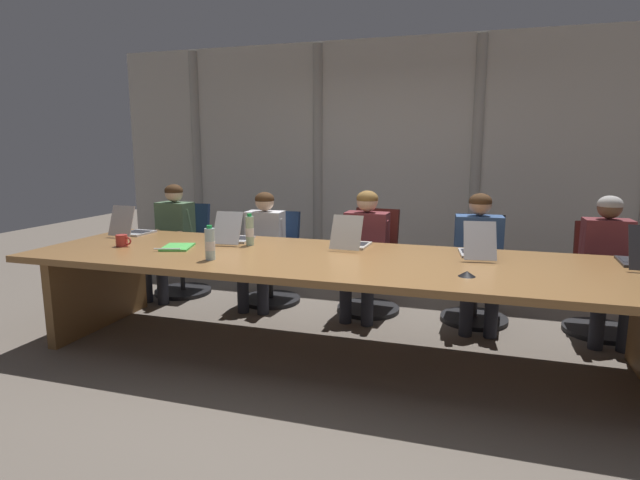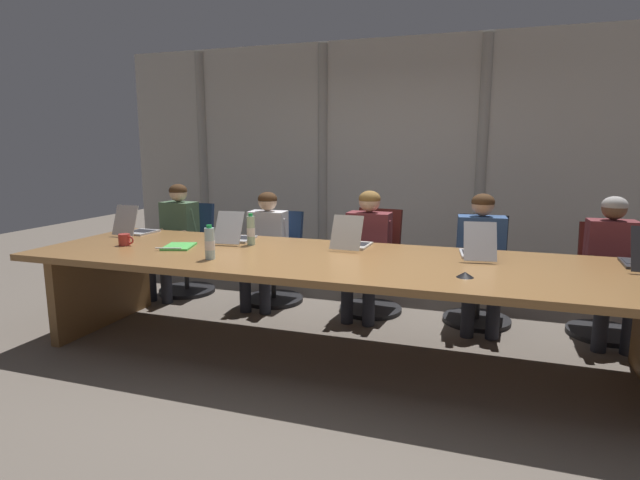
{
  "view_description": "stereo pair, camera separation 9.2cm",
  "coord_description": "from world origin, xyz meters",
  "px_view_note": "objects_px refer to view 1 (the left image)",
  "views": [
    {
      "loc": [
        0.99,
        -3.57,
        1.57
      ],
      "look_at": [
        -0.16,
        0.13,
        0.86
      ],
      "focal_mm": 28.66,
      "sensor_mm": 36.0,
      "label": 1
    },
    {
      "loc": [
        1.07,
        -3.54,
        1.57
      ],
      "look_at": [
        -0.16,
        0.13,
        0.86
      ],
      "focal_mm": 28.66,
      "sensor_mm": 36.0,
      "label": 2
    }
  ],
  "objects_px": {
    "person_center": "(365,245)",
    "person_right_end": "(607,259)",
    "coffee_mug_near": "(122,241)",
    "conference_mic_left_side": "(467,274)",
    "laptop_left_mid": "(234,236)",
    "office_chair_right_end": "(602,292)",
    "laptop_right_end": "(640,258)",
    "office_chair_left_mid": "(273,268)",
    "laptop_center": "(351,241)",
    "spiral_notepad": "(177,247)",
    "laptop_left_end": "(132,229)",
    "office_chair_left_end": "(184,260)",
    "office_chair_center": "(371,273)",
    "person_left_mid": "(262,242)",
    "person_left_end": "(171,234)",
    "laptop_right_mid": "(477,249)",
    "person_right_mid": "(479,252)",
    "office_chair_right_mid": "(476,282)",
    "water_bottle_primary": "(250,231)",
    "water_bottle_secondary": "(210,244)"
  },
  "relations": [
    {
      "from": "person_center",
      "to": "person_right_end",
      "type": "height_order",
      "value": "person_right_end"
    },
    {
      "from": "coffee_mug_near",
      "to": "conference_mic_left_side",
      "type": "bearing_deg",
      "value": -3.99
    },
    {
      "from": "laptop_left_mid",
      "to": "office_chair_right_end",
      "type": "height_order",
      "value": "laptop_left_mid"
    },
    {
      "from": "laptop_right_end",
      "to": "office_chair_left_mid",
      "type": "distance_m",
      "value": 3.2
    },
    {
      "from": "laptop_left_mid",
      "to": "laptop_center",
      "type": "xyz_separation_m",
      "value": [
        1.03,
        0.05,
        0.0
      ]
    },
    {
      "from": "laptop_right_end",
      "to": "spiral_notepad",
      "type": "bearing_deg",
      "value": 98.84
    },
    {
      "from": "laptop_right_end",
      "to": "office_chair_right_end",
      "type": "height_order",
      "value": "laptop_right_end"
    },
    {
      "from": "laptop_left_end",
      "to": "person_right_end",
      "type": "height_order",
      "value": "person_right_end"
    },
    {
      "from": "laptop_center",
      "to": "person_right_end",
      "type": "bearing_deg",
      "value": -71.03
    },
    {
      "from": "laptop_left_mid",
      "to": "laptop_right_end",
      "type": "relative_size",
      "value": 0.97
    },
    {
      "from": "office_chair_left_end",
      "to": "office_chair_center",
      "type": "xyz_separation_m",
      "value": [
        2.06,
        0.0,
        0.0
      ]
    },
    {
      "from": "laptop_right_end",
      "to": "person_left_mid",
      "type": "relative_size",
      "value": 0.43
    },
    {
      "from": "person_left_end",
      "to": "spiral_notepad",
      "type": "height_order",
      "value": "person_left_end"
    },
    {
      "from": "laptop_left_end",
      "to": "laptop_right_end",
      "type": "height_order",
      "value": "laptop_right_end"
    },
    {
      "from": "laptop_right_mid",
      "to": "person_left_mid",
      "type": "relative_size",
      "value": 0.43
    },
    {
      "from": "laptop_center",
      "to": "person_left_mid",
      "type": "xyz_separation_m",
      "value": [
        -1.05,
        0.59,
        -0.17
      ]
    },
    {
      "from": "person_right_end",
      "to": "spiral_notepad",
      "type": "xyz_separation_m",
      "value": [
        -3.34,
        -1.04,
        0.1
      ]
    },
    {
      "from": "person_right_end",
      "to": "spiral_notepad",
      "type": "height_order",
      "value": "person_right_end"
    },
    {
      "from": "person_right_mid",
      "to": "office_chair_right_end",
      "type": "bearing_deg",
      "value": 93.31
    },
    {
      "from": "office_chair_left_mid",
      "to": "office_chair_right_mid",
      "type": "relative_size",
      "value": 0.96
    },
    {
      "from": "office_chair_left_end",
      "to": "person_right_end",
      "type": "xyz_separation_m",
      "value": [
        4.05,
        -0.16,
        0.31
      ]
    },
    {
      "from": "laptop_left_end",
      "to": "conference_mic_left_side",
      "type": "xyz_separation_m",
      "value": [
        3.02,
        -0.68,
        -0.04
      ]
    },
    {
      "from": "laptop_right_mid",
      "to": "person_center",
      "type": "distance_m",
      "value": 1.2
    },
    {
      "from": "office_chair_right_end",
      "to": "person_left_end",
      "type": "height_order",
      "value": "person_left_end"
    },
    {
      "from": "laptop_left_end",
      "to": "laptop_left_mid",
      "type": "distance_m",
      "value": 1.07
    },
    {
      "from": "office_chair_right_end",
      "to": "office_chair_right_mid",
      "type": "bearing_deg",
      "value": -92.07
    },
    {
      "from": "laptop_left_mid",
      "to": "office_chair_left_mid",
      "type": "xyz_separation_m",
      "value": [
        0.02,
        0.8,
        -0.47
      ]
    },
    {
      "from": "laptop_left_mid",
      "to": "person_center",
      "type": "xyz_separation_m",
      "value": [
        1.01,
        0.65,
        -0.14
      ]
    },
    {
      "from": "laptop_center",
      "to": "laptop_right_mid",
      "type": "xyz_separation_m",
      "value": [
        0.98,
        -0.05,
        0.0
      ]
    },
    {
      "from": "coffee_mug_near",
      "to": "laptop_center",
      "type": "bearing_deg",
      "value": 15.66
    },
    {
      "from": "laptop_left_mid",
      "to": "office_chair_left_mid",
      "type": "distance_m",
      "value": 0.93
    },
    {
      "from": "office_chair_right_mid",
      "to": "water_bottle_primary",
      "type": "relative_size",
      "value": 3.62
    },
    {
      "from": "laptop_right_mid",
      "to": "office_chair_right_mid",
      "type": "xyz_separation_m",
      "value": [
        0.01,
        0.81,
        -0.46
      ]
    },
    {
      "from": "laptop_left_mid",
      "to": "laptop_center",
      "type": "height_order",
      "value": "laptop_center"
    },
    {
      "from": "laptop_right_end",
      "to": "water_bottle_primary",
      "type": "height_order",
      "value": "laptop_right_end"
    },
    {
      "from": "laptop_left_mid",
      "to": "person_left_mid",
      "type": "bearing_deg",
      "value": -3.5
    },
    {
      "from": "laptop_left_mid",
      "to": "office_chair_center",
      "type": "distance_m",
      "value": 1.39
    },
    {
      "from": "office_chair_left_mid",
      "to": "person_left_end",
      "type": "relative_size",
      "value": 0.77
    },
    {
      "from": "laptop_right_mid",
      "to": "conference_mic_left_side",
      "type": "relative_size",
      "value": 4.38
    },
    {
      "from": "person_center",
      "to": "person_right_end",
      "type": "distance_m",
      "value": 2.02
    },
    {
      "from": "person_right_mid",
      "to": "water_bottle_primary",
      "type": "relative_size",
      "value": 4.43
    },
    {
      "from": "office_chair_left_mid",
      "to": "office_chair_right_end",
      "type": "bearing_deg",
      "value": 94.91
    },
    {
      "from": "office_chair_right_end",
      "to": "spiral_notepad",
      "type": "height_order",
      "value": "office_chair_right_end"
    },
    {
      "from": "laptop_right_mid",
      "to": "person_left_mid",
      "type": "height_order",
      "value": "person_left_mid"
    },
    {
      "from": "office_chair_left_mid",
      "to": "laptop_right_end",
      "type": "bearing_deg",
      "value": 80.29
    },
    {
      "from": "laptop_center",
      "to": "spiral_notepad",
      "type": "relative_size",
      "value": 1.22
    },
    {
      "from": "person_right_end",
      "to": "coffee_mug_near",
      "type": "height_order",
      "value": "person_right_end"
    },
    {
      "from": "laptop_left_mid",
      "to": "office_chair_left_mid",
      "type": "bearing_deg",
      "value": -6.81
    },
    {
      "from": "office_chair_right_mid",
      "to": "water_bottle_secondary",
      "type": "height_order",
      "value": "water_bottle_secondary"
    },
    {
      "from": "office_chair_left_end",
      "to": "coffee_mug_near",
      "type": "distance_m",
      "value": 1.36
    }
  ]
}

